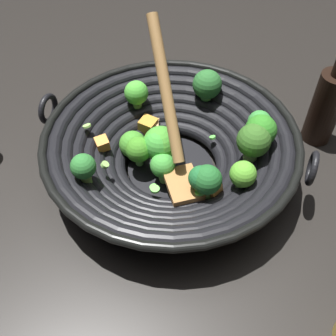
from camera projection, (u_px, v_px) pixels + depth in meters
name	position (u px, v px, depth m)	size (l,w,h in m)	color
ground_plane	(171.00, 171.00, 0.70)	(4.00, 4.00, 0.00)	black
wok	(172.00, 147.00, 0.66)	(0.42, 0.43, 0.24)	black
soy_sauce_bottle	(327.00, 105.00, 0.70)	(0.05, 0.05, 0.19)	black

